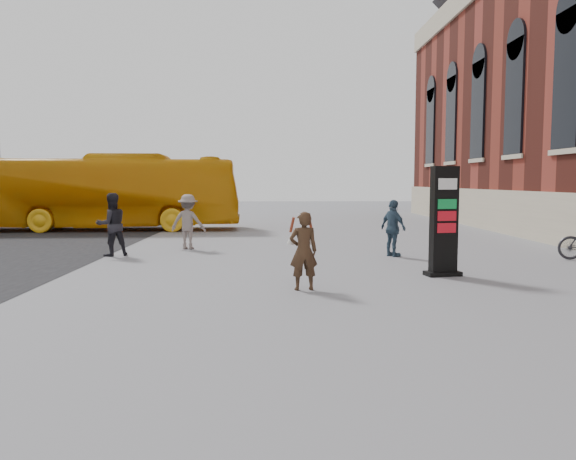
{
  "coord_description": "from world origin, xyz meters",
  "views": [
    {
      "loc": [
        -0.13,
        -10.44,
        2.18
      ],
      "look_at": [
        0.18,
        1.65,
        1.12
      ],
      "focal_mm": 35.0,
      "sensor_mm": 36.0,
      "label": 1
    }
  ],
  "objects_px": {
    "info_pylon": "(444,221)",
    "pedestrian_c": "(393,228)",
    "bus": "(103,192)",
    "pedestrian_b": "(188,222)",
    "pedestrian_a": "(112,225)",
    "woman": "(303,250)"
  },
  "relations": [
    {
      "from": "pedestrian_b",
      "to": "bus",
      "type": "bearing_deg",
      "value": -44.88
    },
    {
      "from": "pedestrian_a",
      "to": "pedestrian_c",
      "type": "bearing_deg",
      "value": 144.32
    },
    {
      "from": "woman",
      "to": "bus",
      "type": "distance_m",
      "value": 16.28
    },
    {
      "from": "pedestrian_a",
      "to": "pedestrian_c",
      "type": "xyz_separation_m",
      "value": [
        8.17,
        -0.31,
        -0.1
      ]
    },
    {
      "from": "woman",
      "to": "pedestrian_b",
      "type": "xyz_separation_m",
      "value": [
        -3.34,
        6.89,
        0.07
      ]
    },
    {
      "from": "woman",
      "to": "bus",
      "type": "relative_size",
      "value": 0.13
    },
    {
      "from": "pedestrian_b",
      "to": "woman",
      "type": "bearing_deg",
      "value": 127.02
    },
    {
      "from": "pedestrian_a",
      "to": "bus",
      "type": "bearing_deg",
      "value": -105.45
    },
    {
      "from": "bus",
      "to": "pedestrian_a",
      "type": "height_order",
      "value": "bus"
    },
    {
      "from": "bus",
      "to": "pedestrian_b",
      "type": "xyz_separation_m",
      "value": [
        4.83,
        -7.17,
        -0.8
      ]
    },
    {
      "from": "woman",
      "to": "pedestrian_a",
      "type": "bearing_deg",
      "value": -52.97
    },
    {
      "from": "info_pylon",
      "to": "pedestrian_b",
      "type": "bearing_deg",
      "value": 130.93
    },
    {
      "from": "info_pylon",
      "to": "bus",
      "type": "height_order",
      "value": "bus"
    },
    {
      "from": "bus",
      "to": "pedestrian_a",
      "type": "distance_m",
      "value": 9.29
    },
    {
      "from": "pedestrian_a",
      "to": "info_pylon",
      "type": "bearing_deg",
      "value": 123.6
    },
    {
      "from": "info_pylon",
      "to": "pedestrian_c",
      "type": "height_order",
      "value": "info_pylon"
    },
    {
      "from": "info_pylon",
      "to": "woman",
      "type": "relative_size",
      "value": 1.6
    },
    {
      "from": "woman",
      "to": "pedestrian_c",
      "type": "height_order",
      "value": "pedestrian_c"
    },
    {
      "from": "info_pylon",
      "to": "woman",
      "type": "xyz_separation_m",
      "value": [
        -3.31,
        -1.61,
        -0.45
      ]
    },
    {
      "from": "woman",
      "to": "bus",
      "type": "xyz_separation_m",
      "value": [
        -8.17,
        14.06,
        0.87
      ]
    },
    {
      "from": "pedestrian_c",
      "to": "bus",
      "type": "bearing_deg",
      "value": 20.43
    },
    {
      "from": "woman",
      "to": "pedestrian_c",
      "type": "distance_m",
      "value": 5.71
    }
  ]
}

